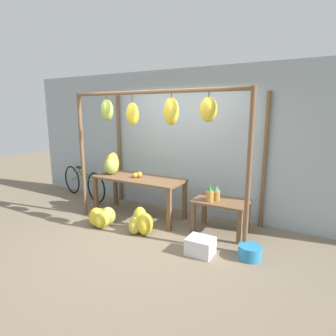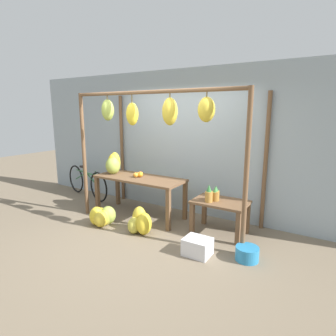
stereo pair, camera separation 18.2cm
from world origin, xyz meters
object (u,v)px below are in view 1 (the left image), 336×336
object	(u,v)px
fruit_crate_white	(200,246)
blue_bucket	(250,252)
banana_pile_on_table	(112,165)
banana_pile_ground_right	(141,222)
parked_bicycle	(83,183)
banana_pile_ground_left	(102,217)
pineapple_cluster	(214,194)
orange_pile	(138,175)

from	to	relation	value
fruit_crate_white	blue_bucket	size ratio (longest dim) A/B	1.18
banana_pile_on_table	banana_pile_ground_right	size ratio (longest dim) A/B	0.91
banana_pile_ground_right	parked_bicycle	distance (m)	2.49
banana_pile_ground_left	fruit_crate_white	world-z (taller)	banana_pile_ground_left
pineapple_cluster	blue_bucket	distance (m)	1.09
banana_pile_ground_left	parked_bicycle	xyz separation A→B (m)	(-1.51, 1.03, 0.21)
blue_bucket	fruit_crate_white	bearing A→B (deg)	-160.53
orange_pile	banana_pile_ground_left	xyz separation A→B (m)	(-0.27, -0.74, -0.66)
orange_pile	blue_bucket	world-z (taller)	orange_pile
banana_pile_ground_left	parked_bicycle	bearing A→B (deg)	145.71
fruit_crate_white	banana_pile_on_table	bearing A→B (deg)	161.26
orange_pile	fruit_crate_white	xyz separation A→B (m)	(1.66, -0.82, -0.69)
orange_pile	banana_pile_ground_left	bearing A→B (deg)	-110.19
banana_pile_on_table	parked_bicycle	bearing A→B (deg)	163.90
banana_pile_ground_right	parked_bicycle	xyz separation A→B (m)	(-2.30, 0.94, 0.17)
banana_pile_on_table	blue_bucket	distance (m)	3.07
banana_pile_on_table	blue_bucket	bearing A→B (deg)	-10.49
banana_pile_ground_right	fruit_crate_white	xyz separation A→B (m)	(1.15, -0.17, -0.06)
banana_pile_on_table	banana_pile_ground_right	bearing A→B (deg)	-28.27
blue_bucket	parked_bicycle	xyz separation A→B (m)	(-4.09, 0.88, 0.26)
orange_pile	parked_bicycle	xyz separation A→B (m)	(-1.79, 0.29, -0.46)
banana_pile_on_table	blue_bucket	world-z (taller)	banana_pile_on_table
pineapple_cluster	blue_bucket	xyz separation A→B (m)	(0.75, -0.54, -0.58)
banana_pile_ground_right	blue_bucket	xyz separation A→B (m)	(1.79, 0.06, -0.09)
pineapple_cluster	orange_pile	bearing A→B (deg)	178.08
fruit_crate_white	orange_pile	bearing A→B (deg)	153.68
fruit_crate_white	parked_bicycle	size ratio (longest dim) A/B	0.22
banana_pile_ground_right	parked_bicycle	size ratio (longest dim) A/B	0.28
orange_pile	banana_pile_on_table	bearing A→B (deg)	-174.76
pineapple_cluster	banana_pile_ground_right	xyz separation A→B (m)	(-1.04, -0.60, -0.49)
banana_pile_on_table	banana_pile_ground_left	world-z (taller)	banana_pile_on_table
banana_pile_on_table	pineapple_cluster	size ratio (longest dim) A/B	1.48
orange_pile	fruit_crate_white	bearing A→B (deg)	-26.32
banana_pile_on_table	fruit_crate_white	size ratio (longest dim) A/B	1.15
banana_pile_on_table	pineapple_cluster	world-z (taller)	banana_pile_on_table
pineapple_cluster	banana_pile_ground_left	world-z (taller)	pineapple_cluster
banana_pile_on_table	parked_bicycle	xyz separation A→B (m)	(-1.19, 0.34, -0.59)
banana_pile_ground_left	banana_pile_ground_right	size ratio (longest dim) A/B	1.06
banana_pile_ground_right	parked_bicycle	bearing A→B (deg)	157.77
banana_pile_ground_left	fruit_crate_white	size ratio (longest dim) A/B	1.34
pineapple_cluster	fruit_crate_white	bearing A→B (deg)	-82.27
orange_pile	fruit_crate_white	world-z (taller)	orange_pile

